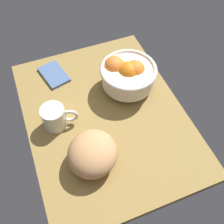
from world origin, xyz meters
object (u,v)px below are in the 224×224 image
(bread_loaf, at_px, (92,153))
(napkin_folded, at_px, (54,74))
(mug, at_px, (55,117))
(fruit_bowl, at_px, (127,74))

(bread_loaf, relative_size, napkin_folded, 1.24)
(napkin_folded, relative_size, mug, 1.08)
(mug, bearing_deg, napkin_folded, -11.41)
(napkin_folded, bearing_deg, bread_loaf, -176.32)
(fruit_bowl, distance_m, bread_loaf, 0.34)
(bread_loaf, bearing_deg, mug, 22.35)
(bread_loaf, bearing_deg, fruit_bowl, -41.63)
(fruit_bowl, xyz_separation_m, mug, (-0.07, 0.30, -0.03))
(fruit_bowl, bearing_deg, napkin_folded, 57.50)
(bread_loaf, height_order, mug, bread_loaf)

